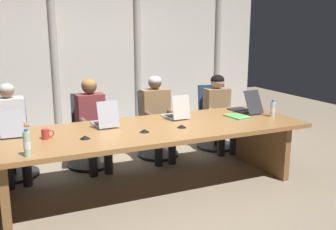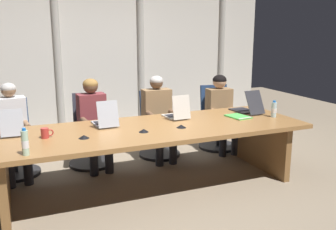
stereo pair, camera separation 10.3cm
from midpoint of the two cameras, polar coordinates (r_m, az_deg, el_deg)
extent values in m
plane|color=#7F705B|center=(4.55, -1.96, -10.74)|extent=(11.93, 11.93, 0.00)
cube|color=olive|center=(4.32, -2.03, -2.20)|extent=(3.65, 1.21, 0.05)
cube|color=black|center=(4.33, -2.02, -3.03)|extent=(3.10, 0.10, 0.06)
cube|color=brown|center=(4.17, -22.89, -9.02)|extent=(0.08, 1.03, 0.67)
cube|color=brown|center=(5.16, 14.60, -4.26)|extent=(0.08, 1.03, 0.67)
cube|color=beige|center=(6.44, -9.63, 9.23)|extent=(5.97, 0.10, 2.86)
cylinder|color=#A39E96|center=(6.26, -15.89, 8.83)|extent=(0.12, 0.12, 2.81)
cylinder|color=#A39E96|center=(6.58, -3.69, 9.46)|extent=(0.12, 0.12, 2.81)
cylinder|color=#A39E96|center=(7.25, 8.43, 9.66)|extent=(0.12, 0.12, 2.81)
cube|color=#A8ADB7|center=(4.40, -21.67, -2.39)|extent=(0.24, 0.31, 0.02)
cube|color=black|center=(4.41, -21.67, -2.19)|extent=(0.20, 0.17, 0.00)
cube|color=#A8ADB7|center=(4.18, -21.89, -1.10)|extent=(0.23, 0.09, 0.28)
cube|color=black|center=(4.18, -21.89, -1.06)|extent=(0.21, 0.08, 0.25)
cube|color=#A8ADB7|center=(4.50, -9.02, -1.29)|extent=(0.25, 0.33, 0.02)
cube|color=black|center=(4.52, -9.11, -1.10)|extent=(0.21, 0.18, 0.00)
cube|color=#A8ADB7|center=(4.28, -8.38, 0.13)|extent=(0.24, 0.09, 0.29)
cube|color=black|center=(4.28, -8.40, 0.17)|extent=(0.22, 0.08, 0.26)
cube|color=beige|center=(4.80, 1.60, -0.23)|extent=(0.25, 0.32, 0.02)
cube|color=black|center=(4.82, 1.47, -0.06)|extent=(0.21, 0.18, 0.00)
cube|color=beige|center=(4.61, 2.68, 1.17)|extent=(0.24, 0.08, 0.29)
cube|color=black|center=(4.61, 2.64, 1.19)|extent=(0.21, 0.06, 0.26)
cube|color=#2D2D33|center=(5.26, 11.78, 0.66)|extent=(0.26, 0.36, 0.02)
cube|color=black|center=(5.28, 11.61, 0.82)|extent=(0.22, 0.20, 0.00)
cube|color=#2D2D33|center=(5.05, 13.56, 1.85)|extent=(0.25, 0.17, 0.29)
cube|color=black|center=(5.05, 13.52, 1.89)|extent=(0.22, 0.15, 0.26)
cube|color=navy|center=(5.11, -21.74, -3.84)|extent=(0.50, 0.50, 0.08)
cube|color=navy|center=(5.26, -22.15, -0.29)|extent=(0.44, 0.13, 0.48)
cylinder|color=#262628|center=(5.17, -21.54, -6.13)|extent=(0.05, 0.05, 0.35)
cylinder|color=black|center=(5.24, -21.37, -8.16)|extent=(0.60, 0.60, 0.04)
cube|color=#2D2D38|center=(5.20, -11.11, -2.86)|extent=(0.56, 0.56, 0.08)
cube|color=#2D2D38|center=(5.35, -11.32, 0.70)|extent=(0.45, 0.19, 0.49)
cylinder|color=#262628|center=(5.26, -11.01, -5.12)|extent=(0.05, 0.05, 0.35)
cylinder|color=black|center=(5.33, -10.92, -7.13)|extent=(0.60, 0.60, 0.04)
cube|color=navy|center=(5.48, -0.76, -1.81)|extent=(0.49, 0.49, 0.08)
cube|color=navy|center=(5.62, -1.57, 1.42)|extent=(0.43, 0.12, 0.47)
cylinder|color=#262628|center=(5.54, -0.76, -3.97)|extent=(0.05, 0.05, 0.35)
cylinder|color=black|center=(5.60, -0.75, -5.89)|extent=(0.60, 0.60, 0.04)
cube|color=navy|center=(5.91, 8.12, -0.86)|extent=(0.55, 0.55, 0.08)
cube|color=navy|center=(6.05, 7.42, 2.23)|extent=(0.44, 0.18, 0.49)
cylinder|color=#262628|center=(5.96, 8.05, -2.87)|extent=(0.05, 0.05, 0.35)
cylinder|color=black|center=(6.02, 8.00, -4.67)|extent=(0.60, 0.60, 0.04)
cube|color=silver|center=(5.02, -22.06, -0.54)|extent=(0.38, 0.25, 0.53)
sphere|color=#8C6647|center=(4.95, -22.41, 3.51)|extent=(0.18, 0.18, 0.18)
ellipsoid|color=#B2ADA8|center=(4.95, -22.43, 3.76)|extent=(0.18, 0.18, 0.13)
cylinder|color=silver|center=(5.02, -20.45, 0.50)|extent=(0.08, 0.14, 0.27)
cylinder|color=#8C6647|center=(4.84, -19.99, -1.32)|extent=(0.09, 0.30, 0.06)
cylinder|color=#8C6647|center=(4.81, -23.49, -1.70)|extent=(0.09, 0.30, 0.06)
cylinder|color=#262833|center=(4.91, -20.34, -4.28)|extent=(0.17, 0.41, 0.13)
cylinder|color=#262833|center=(4.80, -19.84, -7.32)|extent=(0.11, 0.11, 0.45)
cylinder|color=#262833|center=(4.89, -22.66, -4.54)|extent=(0.17, 0.41, 0.13)
cylinder|color=#262833|center=(4.78, -22.22, -7.60)|extent=(0.11, 0.11, 0.45)
cube|color=brown|center=(5.12, -10.89, 0.32)|extent=(0.37, 0.24, 0.52)
sphere|color=brown|center=(5.05, -11.06, 4.32)|extent=(0.20, 0.20, 0.20)
ellipsoid|color=olive|center=(5.05, -11.07, 4.60)|extent=(0.20, 0.20, 0.15)
cylinder|color=brown|center=(5.14, -9.33, 1.22)|extent=(0.08, 0.14, 0.27)
cylinder|color=brown|center=(4.97, -8.57, -0.54)|extent=(0.08, 0.30, 0.06)
cylinder|color=brown|center=(5.07, -12.53, 0.91)|extent=(0.08, 0.14, 0.27)
cylinder|color=brown|center=(4.89, -11.87, -0.89)|extent=(0.08, 0.30, 0.06)
cylinder|color=#262833|center=(5.03, -9.03, -3.21)|extent=(0.15, 0.41, 0.13)
cylinder|color=#262833|center=(4.93, -8.31, -6.15)|extent=(0.11, 0.11, 0.45)
cylinder|color=#262833|center=(4.98, -11.23, -3.47)|extent=(0.15, 0.41, 0.13)
cylinder|color=#262833|center=(4.88, -10.56, -6.45)|extent=(0.11, 0.11, 0.45)
cube|color=olive|center=(5.38, -1.19, 1.17)|extent=(0.40, 0.23, 0.52)
sphere|color=brown|center=(5.32, -1.21, 4.95)|extent=(0.19, 0.19, 0.19)
ellipsoid|color=#B2ADA8|center=(5.31, -1.21, 5.20)|extent=(0.19, 0.19, 0.14)
cylinder|color=olive|center=(5.42, 0.47, 2.02)|extent=(0.07, 0.14, 0.27)
cylinder|color=brown|center=(5.26, 1.33, 0.37)|extent=(0.07, 0.30, 0.06)
cylinder|color=olive|center=(5.31, -2.89, 1.77)|extent=(0.07, 0.14, 0.27)
cylinder|color=brown|center=(5.14, -2.12, 0.07)|extent=(0.07, 0.30, 0.06)
cylinder|color=#262833|center=(5.30, 0.60, -2.22)|extent=(0.14, 0.40, 0.13)
cylinder|color=#262833|center=(5.20, 1.34, -5.00)|extent=(0.11, 0.11, 0.45)
cylinder|color=#262833|center=(5.23, -1.44, -2.43)|extent=(0.14, 0.40, 0.13)
cylinder|color=#262833|center=(5.13, -0.72, -5.25)|extent=(0.11, 0.11, 0.45)
cube|color=olive|center=(5.83, 8.19, 1.69)|extent=(0.39, 0.25, 0.47)
sphere|color=tan|center=(5.77, 8.30, 5.01)|extent=(0.20, 0.20, 0.20)
ellipsoid|color=black|center=(5.77, 8.30, 5.26)|extent=(0.21, 0.21, 0.15)
cylinder|color=olive|center=(5.89, 9.55, 2.19)|extent=(0.08, 0.14, 0.27)
cylinder|color=tan|center=(5.73, 10.47, 0.66)|extent=(0.09, 0.30, 0.06)
cylinder|color=olive|center=(5.75, 6.82, 2.03)|extent=(0.08, 0.14, 0.27)
cylinder|color=tan|center=(5.59, 7.69, 0.46)|extent=(0.09, 0.30, 0.06)
cylinder|color=#262833|center=(5.75, 9.87, -1.19)|extent=(0.16, 0.41, 0.13)
cylinder|color=#262833|center=(5.66, 10.64, -3.73)|extent=(0.11, 0.11, 0.45)
cylinder|color=#262833|center=(5.66, 8.08, -1.35)|extent=(0.16, 0.41, 0.13)
cylinder|color=#262833|center=(5.57, 8.82, -3.93)|extent=(0.11, 0.11, 0.45)
cylinder|color=#ADD1B2|center=(3.56, -19.99, -3.98)|extent=(0.06, 0.06, 0.23)
cylinder|color=white|center=(3.56, -19.97, -4.16)|extent=(0.06, 0.06, 0.07)
cylinder|color=blue|center=(3.52, -20.14, -2.05)|extent=(0.03, 0.03, 0.02)
cylinder|color=silver|center=(4.99, 16.26, 0.77)|extent=(0.06, 0.06, 0.19)
cylinder|color=white|center=(4.99, 16.25, 0.67)|extent=(0.07, 0.07, 0.06)
cylinder|color=blue|center=(4.97, 16.34, 1.98)|extent=(0.04, 0.04, 0.02)
cylinder|color=#B2332D|center=(4.06, -17.41, -2.62)|extent=(0.08, 0.08, 0.11)
torus|color=#B2332D|center=(4.07, -16.68, -2.56)|extent=(0.07, 0.01, 0.07)
cone|color=black|center=(4.29, 2.69, -1.70)|extent=(0.11, 0.11, 0.03)
cone|color=black|center=(4.12, -2.98, -2.35)|extent=(0.11, 0.11, 0.03)
cone|color=black|center=(3.96, -11.86, -3.22)|extent=(0.11, 0.11, 0.03)
cube|color=#4CB74C|center=(4.89, 11.14, -0.24)|extent=(0.26, 0.33, 0.02)
cylinder|color=silver|center=(4.77, 12.13, -0.47)|extent=(0.21, 0.04, 0.01)
camera|label=1|loc=(0.05, -89.34, 0.15)|focal=40.39mm
camera|label=2|loc=(0.05, 90.66, -0.15)|focal=40.39mm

